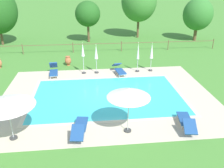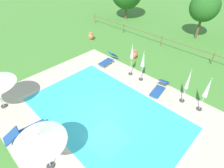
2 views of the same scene
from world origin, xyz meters
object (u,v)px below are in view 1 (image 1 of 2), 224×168
Objects in this scene: sun_lounger_north_mid at (80,127)px; patio_umbrella_open_foreground at (129,93)px; patio_umbrella_open_by_bench at (7,102)px; tree_far_west at (198,14)px; patio_umbrella_closed_row_west at (152,53)px; patio_umbrella_closed_row_mid_east at (96,54)px; sun_lounger_north_far at (54,70)px; tree_east_mid at (88,14)px; patio_umbrella_closed_row_mid_west at (83,53)px; tree_west_mid at (139,1)px; patio_umbrella_closed_row_centre at (138,54)px; sun_lounger_north_end at (186,121)px; terracotta_urn_near_fence at (68,61)px; sun_lounger_north_near_steps at (119,69)px.

sun_lounger_north_mid is 2.89m from patio_umbrella_open_foreground.
patio_umbrella_open_by_bench is 0.50× the size of tree_far_west.
patio_umbrella_closed_row_mid_east is at bearing -179.83° from patio_umbrella_closed_row_west.
tree_east_mid reaches higher than sun_lounger_north_far.
patio_umbrella_closed_row_mid_east is 15.64m from tree_far_west.
patio_umbrella_closed_row_mid_west is at bearing 179.29° from patio_umbrella_closed_row_mid_east.
tree_west_mid is (1.37, 11.87, 2.81)m from patio_umbrella_closed_row_west.
patio_umbrella_closed_row_west reaches higher than patio_umbrella_open_by_bench.
patio_umbrella_closed_row_mid_west is at bearing -93.20° from tree_east_mid.
patio_umbrella_closed_row_west is at bearing 0.17° from patio_umbrella_closed_row_mid_east.
tree_far_west is at bearing 47.11° from patio_umbrella_closed_row_centre.
patio_umbrella_closed_row_mid_east is at bearing 116.89° from sun_lounger_north_end.
patio_umbrella_closed_row_west reaches higher than terracotta_urn_near_fence.
patio_umbrella_closed_row_west is 0.51× the size of tree_east_mid.
sun_lounger_north_far is 2.41m from terracotta_urn_near_fence.
sun_lounger_north_end is 0.91× the size of patio_umbrella_closed_row_mid_east.
patio_umbrella_closed_row_mid_west is 4.29m from patio_umbrella_closed_row_centre.
tree_far_west is (12.24, 9.62, 1.50)m from patio_umbrella_closed_row_mid_east.
patio_umbrella_closed_row_centre reaches higher than sun_lounger_north_far.
patio_umbrella_closed_row_centre reaches higher than sun_lounger_north_near_steps.
patio_umbrella_open_foreground is 0.51× the size of tree_east_mid.
patio_umbrella_open_by_bench is (-6.06, -7.77, 1.58)m from sun_lounger_north_near_steps.
terracotta_urn_near_fence is (0.97, 2.21, 0.05)m from sun_lounger_north_far.
sun_lounger_north_near_steps is at bearing -7.94° from patio_umbrella_closed_row_mid_west.
sun_lounger_north_near_steps is 0.86× the size of patio_umbrella_open_by_bench.
terracotta_urn_near_fence is (-1.16, 10.11, 0.07)m from sun_lounger_north_mid.
tree_far_west is at bearing 32.09° from sun_lounger_north_far.
patio_umbrella_closed_row_west reaches higher than patio_umbrella_closed_row_mid_east.
sun_lounger_north_far is at bearing -179.10° from patio_umbrella_closed_row_centre.
tree_east_mid is at bearing 76.86° from terracotta_urn_near_fence.
patio_umbrella_closed_row_mid_west reaches higher than patio_umbrella_closed_row_mid_east.
patio_umbrella_closed_row_mid_east is at bearing 2.26° from sun_lounger_north_far.
sun_lounger_north_end is 0.46× the size of tree_east_mid.
sun_lounger_north_near_steps is 1.00× the size of sun_lounger_north_end.
tree_east_mid is at bearing 115.14° from patio_umbrella_closed_row_west.
sun_lounger_north_far is 0.85× the size of patio_umbrella_closed_row_west.
sun_lounger_north_mid is 0.91× the size of patio_umbrella_closed_row_mid_east.
patio_umbrella_closed_row_mid_west reaches higher than patio_umbrella_closed_row_west.
sun_lounger_north_end is 8.18m from patio_umbrella_closed_row_centre.
tree_far_west is at bearing 57.97° from patio_umbrella_open_foreground.
tree_east_mid is (-3.71, 10.28, 1.73)m from patio_umbrella_closed_row_centre.
tree_east_mid is (1.91, 8.17, 2.76)m from terracotta_urn_near_fence.
sun_lounger_north_mid is 0.86× the size of patio_umbrella_closed_row_mid_west.
patio_umbrella_closed_row_centre is at bearing 95.87° from sun_lounger_north_end.
sun_lounger_north_end is (2.34, -7.72, -0.00)m from sun_lounger_north_near_steps.
patio_umbrella_open_foreground is 5.44m from patio_umbrella_open_by_bench.
patio_umbrella_closed_row_west is at bearing -96.58° from tree_west_mid.
sun_lounger_north_mid is 9.23m from patio_umbrella_closed_row_centre.
tree_far_west is at bearing 47.06° from patio_umbrella_open_by_bench.
patio_umbrella_closed_row_west is at bearing 68.33° from patio_umbrella_open_foreground.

